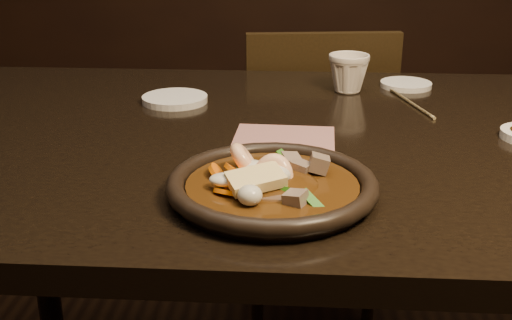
# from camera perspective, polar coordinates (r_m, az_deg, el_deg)

# --- Properties ---
(table) EXTENTS (1.60, 0.90, 0.75)m
(table) POSITION_cam_1_polar(r_m,az_deg,el_deg) (1.12, 7.65, -1.44)
(table) COLOR black
(table) RESTS_ON floor
(chair) EXTENTS (0.44, 0.44, 0.83)m
(chair) POSITION_cam_1_polar(r_m,az_deg,el_deg) (1.77, 5.07, -0.32)
(chair) COLOR black
(chair) RESTS_ON floor
(plate) EXTENTS (0.28, 0.28, 0.03)m
(plate) POSITION_cam_1_polar(r_m,az_deg,el_deg) (0.84, 1.46, -2.37)
(plate) COLOR black
(plate) RESTS_ON table
(stirfry) EXTENTS (0.17, 0.15, 0.06)m
(stirfry) POSITION_cam_1_polar(r_m,az_deg,el_deg) (0.84, 1.07, -1.93)
(stirfry) COLOR #371F0A
(stirfry) RESTS_ON plate
(saucer_left) EXTENTS (0.13, 0.13, 0.01)m
(saucer_left) POSITION_cam_1_polar(r_m,az_deg,el_deg) (1.27, -7.23, 5.40)
(saucer_left) COLOR white
(saucer_left) RESTS_ON table
(saucer_right) EXTENTS (0.11, 0.11, 0.01)m
(saucer_right) POSITION_cam_1_polar(r_m,az_deg,el_deg) (1.41, 13.18, 6.55)
(saucer_right) COLOR white
(saucer_right) RESTS_ON table
(tea_cup) EXTENTS (0.10, 0.10, 0.08)m
(tea_cup) POSITION_cam_1_polar(r_m,az_deg,el_deg) (1.34, 8.22, 7.76)
(tea_cup) COLOR silver
(tea_cup) RESTS_ON table
(chopsticks) EXTENTS (0.06, 0.21, 0.01)m
(chopsticks) POSITION_cam_1_polar(r_m,az_deg,el_deg) (1.29, 13.52, 5.03)
(chopsticks) COLOR #9E895A
(chopsticks) RESTS_ON table
(napkin) EXTENTS (0.17, 0.17, 0.00)m
(napkin) POSITION_cam_1_polar(r_m,az_deg,el_deg) (1.04, 2.46, 1.59)
(napkin) COLOR #9A635E
(napkin) RESTS_ON table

